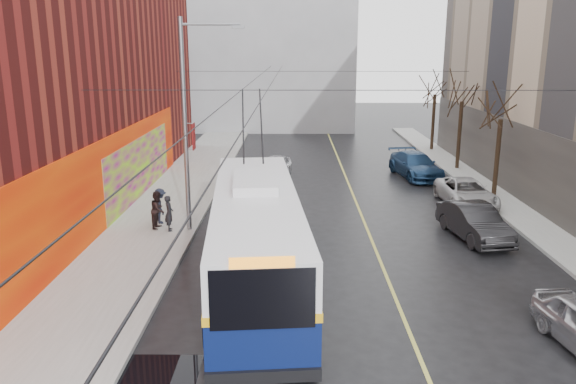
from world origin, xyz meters
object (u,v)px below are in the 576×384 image
tree_near (502,104)px  following_car (275,167)px  parked_car_d (415,165)px  pedestrian_c (160,206)px  parked_car_c (466,193)px  trolleybus (256,235)px  pedestrian_b (158,210)px  pedestrian_a (169,213)px  tree_far (436,84)px  parked_car_b (474,222)px  streetlight_pole (189,121)px  tree_mid (463,89)px

tree_near → following_car: size_ratio=1.60×
parked_car_d → tree_near: bearing=-66.7°
tree_near → pedestrian_c: (-16.73, -5.17, -4.03)m
tree_near → parked_car_c: (-2.00, -1.63, -4.31)m
trolleybus → parked_car_c: trolleybus is taller
tree_near → parked_car_d: tree_near is taller
parked_car_c → tree_near: bearing=37.2°
tree_near → pedestrian_b: bearing=-160.5°
trolleybus → parked_car_c: size_ratio=2.71×
parked_car_d → pedestrian_a: (-12.90, -11.12, 0.17)m
tree_far → following_car: tree_far is taller
parked_car_b → pedestrian_b: pedestrian_b is taller
trolleybus → parked_car_d: bearing=56.4°
parked_car_c → following_car: size_ratio=1.20×
streetlight_pole → pedestrian_c: size_ratio=5.67×
trolleybus → following_car: trolleybus is taller
tree_mid → pedestrian_a: size_ratio=4.32×
parked_car_d → pedestrian_c: size_ratio=3.28×
parked_car_c → pedestrian_a: (-14.10, -4.60, 0.26)m
parked_car_b → trolleybus: bearing=-161.8°
tree_far → parked_car_d: 10.61m
tree_mid → trolleybus: size_ratio=0.51×
streetlight_pole → parked_car_d: bearing=42.4°
pedestrian_c → tree_mid: bearing=-76.0°
parked_car_d → tree_far: bearing=60.8°
tree_far → parked_car_b: 21.45m
streetlight_pole → tree_far: (15.14, 20.00, 0.30)m
parked_car_d → pedestrian_b: bearing=-151.2°
tree_near → parked_car_b: tree_near is taller
parked_car_c → parked_car_d: bearing=98.4°
parked_car_c → pedestrian_c: bearing=-168.6°
parked_car_b → streetlight_pole: bearing=167.1°
trolleybus → pedestrian_a: trolleybus is taller
tree_near → parked_car_d: size_ratio=1.23×
parked_car_c → pedestrian_a: pedestrian_a is taller
streetlight_pole → trolleybus: size_ratio=0.69×
parked_car_c → following_car: bearing=145.6°
following_car → pedestrian_a: (-4.22, -10.86, 0.24)m
streetlight_pole → parked_car_b: bearing=-3.6°
tree_near → tree_mid: 7.01m
tree_far → pedestrian_a: 26.20m
tree_near → trolleybus: tree_near is taller
parked_car_c → tree_mid: bearing=74.9°
parked_car_b → parked_car_d: parked_car_d is taller
tree_near → trolleybus: (-12.03, -11.36, -3.28)m
parked_car_d → parked_car_c: bearing=-89.5°
parked_car_c → pedestrian_a: bearing=-164.0°
pedestrian_b → tree_mid: bearing=-45.7°
pedestrian_c → tree_far: bearing=-63.1°
trolleybus → parked_car_d: trolleybus is taller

